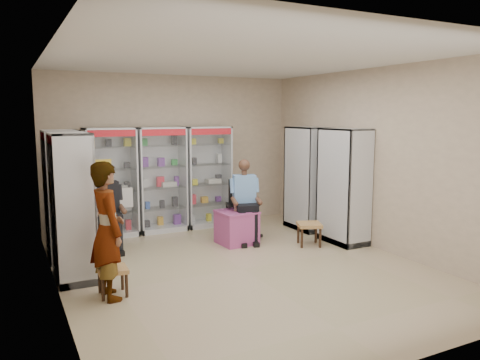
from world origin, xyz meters
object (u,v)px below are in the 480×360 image
cabinet_back_right (207,177)px  cabinet_left_far (63,194)px  cabinet_back_left (111,183)px  seated_shopkeeper (244,202)px  cabinet_right_far (307,179)px  wooden_chair (106,221)px  office_chair (243,210)px  cabinet_left_near (72,207)px  woven_stool_b (113,281)px  cabinet_back_mid (161,180)px  cabinet_right_near (344,186)px  standing_man (108,231)px  woven_stool_a (309,234)px  pink_trunk (237,227)px

cabinet_back_right → cabinet_left_far: same height
cabinet_back_left → seated_shopkeeper: cabinet_back_left is taller
cabinet_right_far → wooden_chair: (-3.78, 0.40, -0.53)m
office_chair → cabinet_left_near: bearing=-150.5°
cabinet_back_right → seated_shopkeeper: 1.36m
woven_stool_b → cabinet_back_mid: bearing=61.8°
seated_shopkeeper → woven_stool_b: (-2.65, -1.58, -0.51)m
cabinet_right_far → cabinet_right_near: same height
standing_man → cabinet_right_near: bearing=-86.1°
cabinet_back_left → cabinet_left_near: size_ratio=1.00×
cabinet_back_right → cabinet_left_near: same height
cabinet_back_left → cabinet_right_near: (3.53, -2.23, 0.00)m
cabinet_right_near → cabinet_left_far: same height
cabinet_right_far → wooden_chair: cabinet_right_far is taller
office_chair → woven_stool_a: size_ratio=2.74×
cabinet_back_right → cabinet_right_near: (1.63, -2.23, 0.00)m
cabinet_right_far → office_chair: size_ratio=1.87×
cabinet_left_far → cabinet_left_near: same height
office_chair → standing_man: (-2.70, -1.68, 0.31)m
wooden_chair → cabinet_left_near: bearing=-117.6°
cabinet_right_far → standing_man: bearing=113.5°
cabinet_back_left → cabinet_back_mid: (0.95, 0.00, 0.00)m
cabinet_back_right → office_chair: 1.35m
seated_shopkeeper → pink_trunk: 0.48m
cabinet_back_left → woven_stool_b: bearing=-101.7°
wooden_chair → cabinet_back_mid: bearing=31.3°
cabinet_left_far → cabinet_left_near: 1.10m
cabinet_right_far → woven_stool_a: bearing=147.5°
cabinet_back_left → woven_stool_b: cabinet_back_left is taller
cabinet_left_near → cabinet_back_left: bearing=155.4°
cabinet_right_near → cabinet_left_far: (-4.46, 1.30, 0.00)m
cabinet_back_mid → wooden_chair: cabinet_back_mid is taller
woven_stool_a → cabinet_back_mid: bearing=132.3°
cabinet_back_mid → cabinet_back_right: bearing=0.0°
woven_stool_b → pink_trunk: bearing=30.2°
cabinet_back_right → cabinet_right_far: 1.98m
cabinet_right_far → cabinet_left_near: 4.55m
cabinet_right_near → standing_man: bearing=99.7°
cabinet_back_mid → cabinet_back_left: bearing=180.0°
cabinet_back_right → standing_man: size_ratio=1.19×
cabinet_right_far → woven_stool_a: (-0.64, -1.00, -0.80)m
cabinet_right_far → cabinet_left_near: size_ratio=1.00×
cabinet_right_far → woven_stool_b: (-4.13, -1.76, -0.82)m
office_chair → cabinet_back_right: bearing=112.0°
cabinet_right_far → cabinet_back_right: bearing=55.3°
wooden_chair → standing_man: 2.28m
seated_shopkeeper → wooden_chair: bearing=-179.1°
cabinet_right_near → woven_stool_b: cabinet_right_near is taller
cabinet_left_far → woven_stool_b: (0.33, -1.96, -0.82)m
wooden_chair → woven_stool_a: bearing=-24.1°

